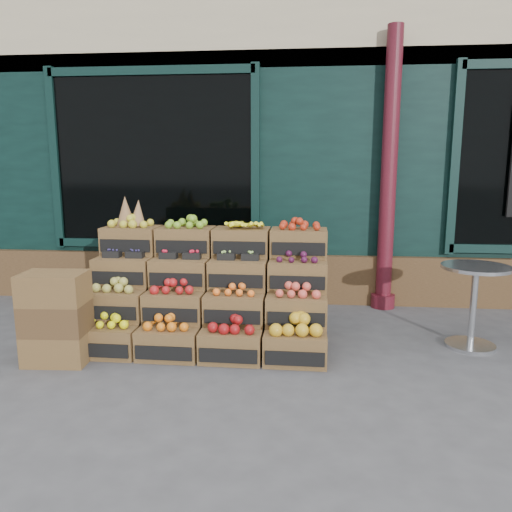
{
  "coord_description": "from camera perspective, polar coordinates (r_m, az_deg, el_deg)",
  "views": [
    {
      "loc": [
        0.25,
        -3.87,
        1.7
      ],
      "look_at": [
        -0.2,
        0.7,
        0.85
      ],
      "focal_mm": 35.0,
      "sensor_mm": 36.0,
      "label": 1
    }
  ],
  "objects": [
    {
      "name": "ground",
      "position": [
        4.24,
        1.81,
        -13.19
      ],
      "size": [
        60.0,
        60.0,
        0.0
      ],
      "primitive_type": "plane",
      "color": "#464649",
      "rests_on": "ground"
    },
    {
      "name": "shop_facade",
      "position": [
        9.01,
        4.19,
        14.92
      ],
      "size": [
        12.0,
        6.24,
        4.8
      ],
      "color": "black",
      "rests_on": "ground"
    },
    {
      "name": "crate_display",
      "position": [
        4.84,
        -5.35,
        -4.81
      ],
      "size": [
        2.23,
        1.1,
        1.39
      ],
      "rotation": [
        0.0,
        0.0,
        -0.01
      ],
      "color": "brown",
      "rests_on": "ground"
    },
    {
      "name": "spare_crates",
      "position": [
        4.64,
        -21.89,
        -6.59
      ],
      "size": [
        0.55,
        0.4,
        0.79
      ],
      "rotation": [
        0.0,
        0.0,
        0.06
      ],
      "color": "brown",
      "rests_on": "ground"
    },
    {
      "name": "bistro_table",
      "position": [
        5.06,
        23.64,
        -4.28
      ],
      "size": [
        0.62,
        0.62,
        0.78
      ],
      "rotation": [
        0.0,
        0.0,
        0.18
      ],
      "color": "silver",
      "rests_on": "ground"
    },
    {
      "name": "shopkeeper",
      "position": [
        6.95,
        -11.03,
        5.4
      ],
      "size": [
        0.87,
        0.64,
        2.21
      ],
      "primitive_type": "imported",
      "rotation": [
        0.0,
        0.0,
        3.28
      ],
      "color": "#164E24",
      "rests_on": "ground"
    }
  ]
}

